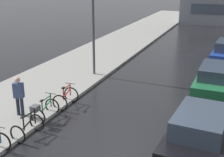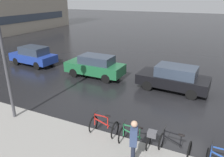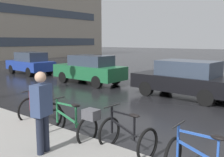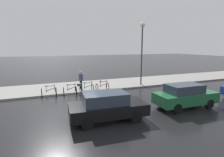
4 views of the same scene
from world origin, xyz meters
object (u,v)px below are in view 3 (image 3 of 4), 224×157
at_px(bicycle_second, 127,136).
at_px(bicycle_farthest, 40,112).
at_px(car_green, 89,69).
at_px(bicycle_third, 75,122).
at_px(car_black, 185,79).
at_px(car_blue, 30,63).
at_px(pedestrian, 42,111).

xyz_separation_m(bicycle_second, bicycle_farthest, (-0.10, 2.93, 0.03)).
height_order(bicycle_second, car_green, car_green).
xyz_separation_m(bicycle_third, car_black, (6.23, -0.12, 0.32)).
bearing_deg(bicycle_second, bicycle_third, 100.00).
relative_size(bicycle_third, bicycle_farthest, 1.32).
xyz_separation_m(bicycle_farthest, car_green, (6.07, 3.87, 0.41)).
height_order(bicycle_second, car_blue, car_blue).
height_order(bicycle_second, bicycle_farthest, bicycle_farthest).
bearing_deg(bicycle_third, car_green, 41.31).
height_order(car_green, car_blue, car_green).
distance_m(bicycle_second, car_black, 6.13).
bearing_deg(pedestrian, bicycle_third, 7.98).
xyz_separation_m(car_green, car_blue, (0.27, 6.16, -0.01)).
height_order(bicycle_third, bicycle_farthest, bicycle_farthest).
distance_m(bicycle_third, car_black, 6.24).
relative_size(car_black, car_blue, 1.06).
relative_size(bicycle_farthest, car_green, 0.25).
relative_size(car_green, car_blue, 1.04).
distance_m(car_green, car_blue, 6.16).
distance_m(car_black, car_blue, 11.73).
xyz_separation_m(car_black, pedestrian, (-7.24, -0.03, 0.21)).
bearing_deg(bicycle_farthest, car_blue, 57.67).
distance_m(car_green, pedestrian, 9.14).
relative_size(bicycle_farthest, pedestrian, 0.61).
distance_m(bicycle_third, bicycle_farthest, 1.60).
relative_size(bicycle_second, car_green, 0.27).
bearing_deg(car_blue, bicycle_farthest, -122.33).
height_order(bicycle_farthest, car_black, car_black).
bearing_deg(car_green, car_black, -89.81).
height_order(bicycle_second, car_black, car_black).
bearing_deg(bicycle_third, bicycle_farthest, 85.15).
xyz_separation_m(bicycle_third, pedestrian, (-1.02, -0.14, 0.54)).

